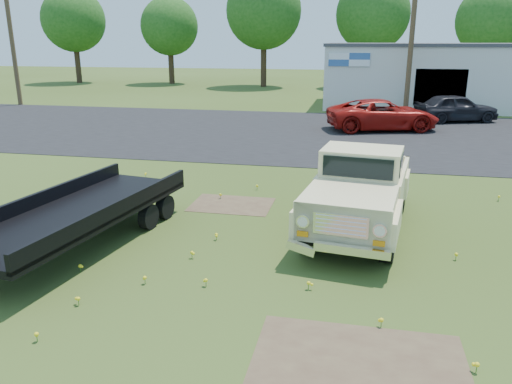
# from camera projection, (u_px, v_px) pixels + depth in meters

# --- Properties ---
(ground) EXTENTS (140.00, 140.00, 0.00)m
(ground) POSITION_uv_depth(u_px,v_px,m) (285.00, 265.00, 10.08)
(ground) COLOR #344717
(ground) RESTS_ON ground
(asphalt_lot) EXTENTS (90.00, 14.00, 0.02)m
(asphalt_lot) POSITION_uv_depth(u_px,v_px,m) (331.00, 134.00, 24.13)
(asphalt_lot) COLOR black
(asphalt_lot) RESTS_ON ground
(dirt_patch_a) EXTENTS (3.00, 2.00, 0.01)m
(dirt_patch_a) POSITION_uv_depth(u_px,v_px,m) (359.00, 364.00, 6.98)
(dirt_patch_a) COLOR brown
(dirt_patch_a) RESTS_ON ground
(dirt_patch_b) EXTENTS (2.20, 1.60, 0.01)m
(dirt_patch_b) POSITION_uv_depth(u_px,v_px,m) (232.00, 205.00, 13.75)
(dirt_patch_b) COLOR brown
(dirt_patch_b) RESTS_ON ground
(commercial_building) EXTENTS (14.20, 8.20, 4.15)m
(commercial_building) POSITION_uv_depth(u_px,v_px,m) (433.00, 75.00, 33.59)
(commercial_building) COLOR silver
(commercial_building) RESTS_ON ground
(utility_pole_west) EXTENTS (1.60, 0.30, 9.00)m
(utility_pole_west) POSITION_uv_depth(u_px,v_px,m) (11.00, 36.00, 33.60)
(utility_pole_west) COLOR #463820
(utility_pole_west) RESTS_ON ground
(utility_pole_mid) EXTENTS (1.60, 0.30, 9.00)m
(utility_pole_mid) POSITION_uv_depth(u_px,v_px,m) (412.00, 35.00, 28.57)
(utility_pole_mid) COLOR #463820
(utility_pole_mid) RESTS_ON ground
(treeline_a) EXTENTS (6.40, 6.40, 9.52)m
(treeline_a) POSITION_uv_depth(u_px,v_px,m) (73.00, 20.00, 51.12)
(treeline_a) COLOR #39271A
(treeline_a) RESTS_ON ground
(treeline_b) EXTENTS (5.76, 5.76, 8.57)m
(treeline_b) POSITION_uv_depth(u_px,v_px,m) (169.00, 26.00, 50.31)
(treeline_b) COLOR #39271A
(treeline_b) RESTS_ON ground
(treeline_c) EXTENTS (7.04, 7.04, 10.47)m
(treeline_c) POSITION_uv_depth(u_px,v_px,m) (264.00, 11.00, 46.60)
(treeline_c) COLOR #39271A
(treeline_c) RESTS_ON ground
(treeline_d) EXTENTS (6.72, 6.72, 10.00)m
(treeline_d) POSITION_uv_depth(u_px,v_px,m) (373.00, 14.00, 45.69)
(treeline_d) COLOR #39271A
(treeline_d) RESTS_ON ground
(treeline_e) EXTENTS (6.08, 6.08, 9.04)m
(treeline_e) POSITION_uv_depth(u_px,v_px,m) (493.00, 20.00, 42.54)
(treeline_e) COLOR #39271A
(treeline_e) RESTS_ON ground
(vintage_pickup_truck) EXTENTS (2.84, 5.69, 1.98)m
(vintage_pickup_truck) POSITION_uv_depth(u_px,v_px,m) (360.00, 189.00, 11.73)
(vintage_pickup_truck) COLOR beige
(vintage_pickup_truck) RESTS_ON ground
(flatbed_trailer) EXTENTS (3.06, 6.58, 1.73)m
(flatbed_trailer) POSITION_uv_depth(u_px,v_px,m) (77.00, 207.00, 10.85)
(flatbed_trailer) COLOR black
(flatbed_trailer) RESTS_ON ground
(red_pickup) EXTENTS (5.95, 3.96, 1.52)m
(red_pickup) POSITION_uv_depth(u_px,v_px,m) (383.00, 115.00, 24.92)
(red_pickup) COLOR #99120D
(red_pickup) RESTS_ON ground
(dark_sedan) EXTENTS (4.79, 3.12, 1.52)m
(dark_sedan) POSITION_uv_depth(u_px,v_px,m) (456.00, 108.00, 27.45)
(dark_sedan) COLOR black
(dark_sedan) RESTS_ON ground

